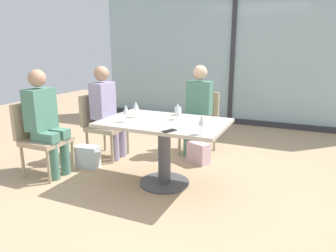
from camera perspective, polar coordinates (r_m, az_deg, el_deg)
ground_plane at (r=3.56m, az=-0.67°, el=-10.56°), size 12.00×12.00×0.00m
window_wall_backdrop at (r=6.28m, az=11.83°, el=11.45°), size 5.64×0.10×2.70m
dining_table_main at (r=3.37m, az=-0.69°, el=-2.06°), size 1.33×0.87×0.73m
chair_near_window at (r=4.50m, az=5.95°, el=1.42°), size 0.46×0.51×0.87m
chair_far_left at (r=4.38m, az=-12.26°, el=0.80°), size 0.50×0.46×0.87m
chair_side_end at (r=3.98m, az=-22.61°, el=-1.37°), size 0.50×0.46×0.87m
person_near_window at (r=4.36m, az=5.56°, el=3.73°), size 0.34×0.39×1.26m
person_far_left at (r=4.28m, az=-11.22°, el=3.31°), size 0.39×0.34×1.26m
person_side_end at (r=3.86m, az=-21.78°, el=1.35°), size 0.39×0.34×1.26m
wine_glass_0 at (r=2.79m, az=6.27°, el=1.04°), size 0.07×0.07×0.18m
wine_glass_1 at (r=3.49m, az=-5.96°, el=3.75°), size 0.07×0.07×0.18m
wine_glass_2 at (r=3.36m, az=1.81°, el=3.41°), size 0.07×0.07×0.18m
wine_glass_3 at (r=3.28m, az=-7.78°, el=3.02°), size 0.07×0.07×0.18m
coffee_cup at (r=3.61m, az=1.89°, el=2.77°), size 0.08×0.08×0.09m
cell_phone_on_table at (r=2.91m, az=0.24°, el=-0.89°), size 0.12×0.16×0.01m
handbag_0 at (r=4.13m, az=5.64°, el=-4.92°), size 0.34×0.27×0.28m
handbag_1 at (r=4.10m, az=-14.68°, el=-5.50°), size 0.32×0.20×0.28m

